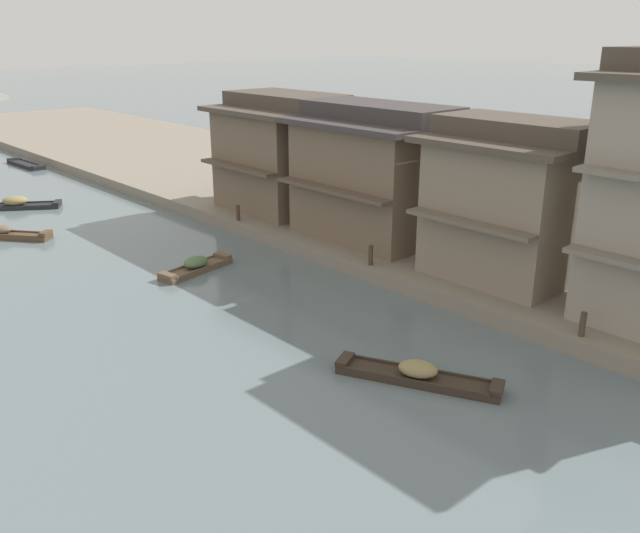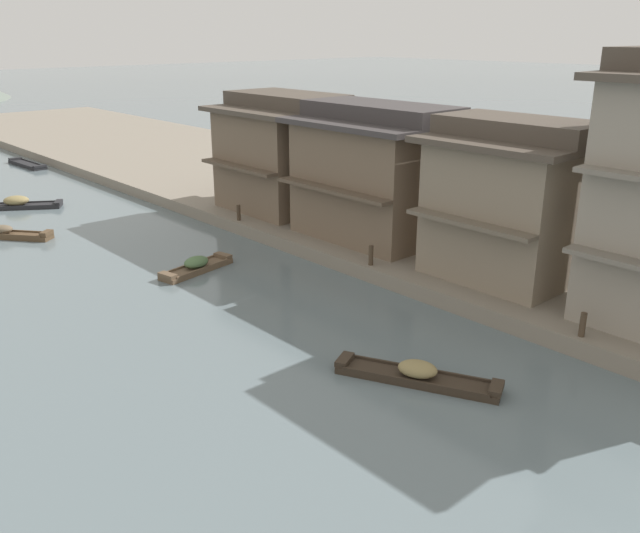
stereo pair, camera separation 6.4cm
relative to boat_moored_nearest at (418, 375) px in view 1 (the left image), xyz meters
The scene contains 12 objects.
riverbank_right 24.24m from the boat_moored_nearest, 54.97° to the left, with size 18.00×110.00×0.63m, color gray.
boat_moored_nearest is the anchor object (origin of this frame).
boat_moored_second 12.72m from the boat_moored_nearest, 88.37° to the left, with size 3.69×1.62×0.66m.
boat_moored_third 23.94m from the boat_moored_nearest, 100.05° to the left, with size 3.80×4.51×0.65m.
boat_moored_far 29.30m from the boat_moored_nearest, 93.09° to the left, with size 4.78×3.66×0.74m.
boat_midriver_drifting 42.33m from the boat_moored_nearest, 85.14° to the left, with size 1.31×4.93×0.37m.
house_waterfront_second 9.67m from the boat_moored_nearest, 17.14° to the left, with size 6.22×6.21×6.14m.
house_waterfront_tall 13.69m from the boat_moored_nearest, 48.75° to the left, with size 6.43×7.55×6.14m.
house_waterfront_narrow 19.62m from the boat_moored_nearest, 62.04° to the left, with size 7.06×6.65×6.14m.
mooring_post_dock_near 5.81m from the boat_moored_nearest, 23.63° to the right, with size 0.20×0.20×0.81m, color #473828.
mooring_post_dock_mid 8.81m from the boat_moored_nearest, 53.08° to the left, with size 0.20×0.20×0.83m, color #473828.
mooring_post_dock_far 17.28m from the boat_moored_nearest, 72.24° to the left, with size 0.20×0.20×0.80m, color #473828.
Camera 1 is at (-12.10, -0.98, 9.81)m, focal length 37.60 mm.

